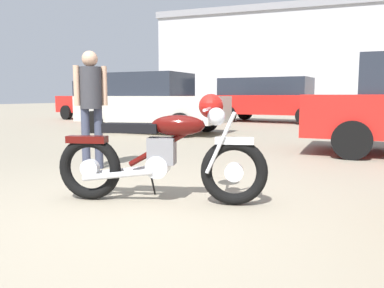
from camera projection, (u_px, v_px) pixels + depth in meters
name	position (u px, v px, depth m)	size (l,w,h in m)	color
ground_plane	(137.00, 213.00, 3.50)	(80.00, 80.00, 0.00)	gray
vintage_motorcycle	(166.00, 152.00, 3.81)	(2.02, 0.90, 1.07)	black
bystander	(91.00, 97.00, 5.47)	(0.34, 0.36, 1.66)	#383D51
red_hatchback_near	(102.00, 100.00, 16.97)	(4.43, 2.44, 1.67)	black
dark_sedan_left	(270.00, 98.00, 15.49)	(4.83, 2.26, 1.74)	black
silver_sedan_mid	(151.00, 103.00, 11.05)	(4.21, 1.93, 1.67)	black
industrial_building	(313.00, 60.00, 32.50)	(24.86, 11.42, 15.11)	#B2B2B7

